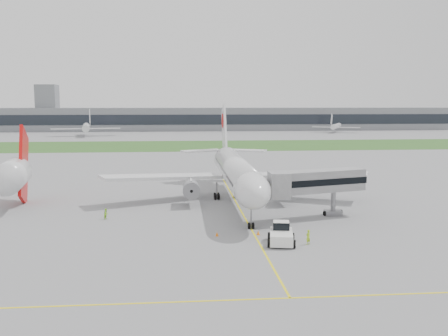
{
  "coord_description": "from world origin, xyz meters",
  "views": [
    {
      "loc": [
        -9.82,
        -82.63,
        17.71
      ],
      "look_at": [
        -2.31,
        2.0,
        6.4
      ],
      "focal_mm": 40.0,
      "sensor_mm": 36.0,
      "label": 1
    }
  ],
  "objects": [
    {
      "name": "ground",
      "position": [
        0.0,
        0.0,
        0.0
      ],
      "size": [
        600.0,
        600.0,
        0.0
      ],
      "primitive_type": "plane",
      "color": "gray",
      "rests_on": "ground"
    },
    {
      "name": "ground_crew_near",
      "position": [
        6.0,
        -23.26,
        0.94
      ],
      "size": [
        0.82,
        0.76,
        1.89
      ],
      "primitive_type": "imported",
      "rotation": [
        0.0,
        0.0,
        3.73
      ],
      "color": "#B2E426",
      "rests_on": "ground"
    },
    {
      "name": "terminal_building",
      "position": [
        0.0,
        229.87,
        7.0
      ],
      "size": [
        320.0,
        22.3,
        14.0
      ],
      "color": "gray",
      "rests_on": "ground"
    },
    {
      "name": "airliner",
      "position": [
        0.0,
        4.87,
        5.66
      ],
      "size": [
        48.13,
        53.95,
        17.88
      ],
      "color": "silver",
      "rests_on": "ground"
    },
    {
      "name": "pushback_tug",
      "position": [
        2.78,
        -22.37,
        1.18
      ],
      "size": [
        4.14,
        5.45,
        2.57
      ],
      "rotation": [
        0.0,
        0.0,
        -0.18
      ],
      "color": "white",
      "rests_on": "ground"
    },
    {
      "name": "distant_aircraft_right",
      "position": [
        80.37,
        199.47,
        0.0
      ],
      "size": [
        35.07,
        33.56,
        10.44
      ],
      "primitive_type": null,
      "rotation": [
        0.0,
        0.0,
        -0.45
      ],
      "color": "silver",
      "rests_on": "ground"
    },
    {
      "name": "safety_cone_left",
      "position": [
        -5.06,
        -18.43,
        0.29
      ],
      "size": [
        0.43,
        0.43,
        0.59
      ],
      "primitive_type": "cone",
      "color": "orange",
      "rests_on": "ground"
    },
    {
      "name": "safety_cone_right",
      "position": [
        0.5,
        -18.26,
        0.31
      ],
      "size": [
        0.45,
        0.45,
        0.61
      ],
      "primitive_type": "cone",
      "color": "orange",
      "rests_on": "ground"
    },
    {
      "name": "neighbor_aircraft",
      "position": [
        -37.46,
        2.06,
        5.76
      ],
      "size": [
        6.47,
        17.97,
        14.54
      ],
      "rotation": [
        0.0,
        0.0,
        0.14
      ],
      "color": "red",
      "rests_on": "ground"
    },
    {
      "name": "grass_strip",
      "position": [
        0.0,
        120.0,
        0.01
      ],
      "size": [
        600.0,
        50.0,
        0.02
      ],
      "primitive_type": "cube",
      "color": "#355A22",
      "rests_on": "ground"
    },
    {
      "name": "distant_aircraft_left",
      "position": [
        -58.2,
        181.26,
        0.0
      ],
      "size": [
        39.29,
        35.96,
        13.24
      ],
      "primitive_type": null,
      "rotation": [
        0.0,
        0.0,
        0.17
      ],
      "color": "silver",
      "rests_on": "ground"
    },
    {
      "name": "jet_bridge",
      "position": [
        10.11,
        -9.54,
        5.6
      ],
      "size": [
        15.93,
        8.68,
        7.57
      ],
      "rotation": [
        0.0,
        0.0,
        0.28
      ],
      "color": "#9D9DA0",
      "rests_on": "ground"
    },
    {
      "name": "apron_markings",
      "position": [
        0.0,
        -5.0,
        0.0
      ],
      "size": [
        70.0,
        70.0,
        0.04
      ],
      "primitive_type": null,
      "color": "yellow",
      "rests_on": "ground"
    },
    {
      "name": "ground_crew_far",
      "position": [
        -21.1,
        -7.36,
        0.83
      ],
      "size": [
        0.9,
        0.99,
        1.65
      ],
      "primitive_type": "imported",
      "rotation": [
        0.0,
        0.0,
        1.16
      ],
      "color": "#8EDF25",
      "rests_on": "ground"
    },
    {
      "name": "control_tower",
      "position": [
        -90.0,
        232.0,
        0.0
      ],
      "size": [
        12.0,
        12.0,
        56.0
      ],
      "primitive_type": null,
      "color": "gray",
      "rests_on": "ground"
    }
  ]
}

